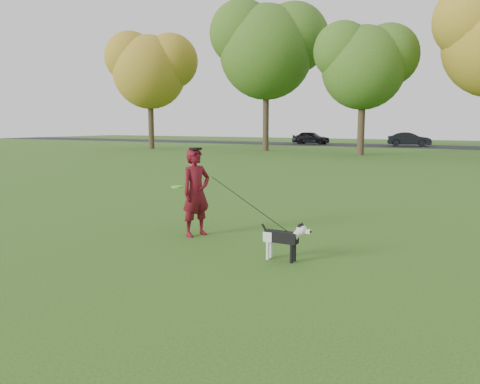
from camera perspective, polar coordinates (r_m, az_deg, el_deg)
The scene contains 8 objects.
ground at distance 8.48m, azimuth -2.99°, elevation -6.38°, with size 120.00×120.00×0.00m, color #285116.
road at distance 47.21m, azimuth 23.61°, elevation 5.04°, with size 120.00×7.00×0.02m, color black.
man at distance 9.01m, azimuth -5.37°, elevation -0.04°, with size 0.62×0.41×1.69m, color #550C0E.
dog at distance 7.41m, azimuth 5.50°, elevation -5.41°, with size 0.86×0.17×0.65m.
car_left at distance 50.07m, azimuth 8.65°, elevation 6.56°, with size 1.57×3.89×1.33m, color black.
car_mid at distance 47.57m, azimuth 19.93°, elevation 6.06°, with size 1.38×3.97×1.31m, color black.
man_held_items at distance 7.99m, azimuth 1.01°, elevation -1.37°, with size 2.77×0.87×1.27m.
tree_row at distance 33.94m, azimuth 19.54°, elevation 16.78°, with size 51.74×8.86×12.01m.
Camera 1 is at (4.33, -6.96, 2.15)m, focal length 35.00 mm.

